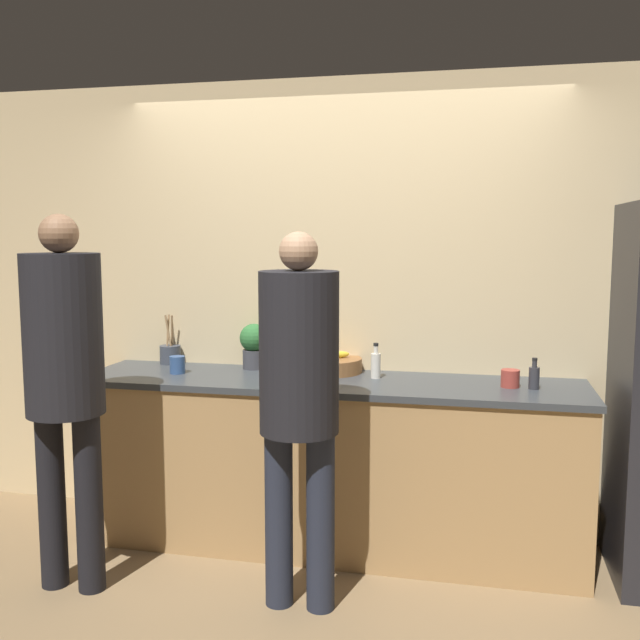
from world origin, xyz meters
name	(u,v)px	position (x,y,z in m)	size (l,w,h in m)	color
ground_plane	(314,574)	(0.00, 0.00, 0.00)	(14.00, 14.00, 0.00)	#8C704C
wall_back	(341,306)	(0.00, 0.71, 1.30)	(5.20, 0.06, 2.60)	#D6BC8C
counter	(329,462)	(0.00, 0.38, 0.47)	(2.74, 0.69, 0.94)	tan
person_left	(65,367)	(-1.12, -0.39, 1.10)	(0.36, 0.36, 1.81)	black
person_center	(299,386)	(0.01, -0.32, 1.04)	(0.36, 0.36, 1.73)	#232838
fruit_bowl	(329,365)	(-0.04, 0.57, 0.98)	(0.37, 0.37, 0.12)	brown
utensil_crock	(170,353)	(-1.04, 0.62, 1.00)	(0.13, 0.13, 0.30)	#3D424C
bottle_clear	(376,364)	(0.24, 0.45, 1.01)	(0.05, 0.05, 0.19)	silver
bottle_dark	(534,377)	(1.07, 0.35, 1.00)	(0.05, 0.05, 0.16)	#333338
cup_blue	(177,365)	(-0.87, 0.34, 0.98)	(0.09, 0.09, 0.10)	#335184
cup_red	(510,378)	(0.96, 0.37, 0.98)	(0.09, 0.09, 0.09)	#A33D33
potted_plant	(254,344)	(-0.49, 0.58, 1.08)	(0.17, 0.17, 0.27)	#3D3D42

